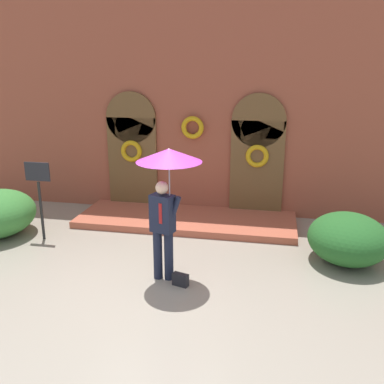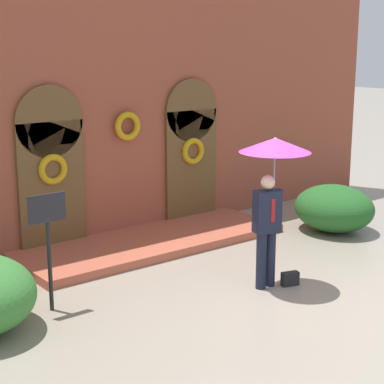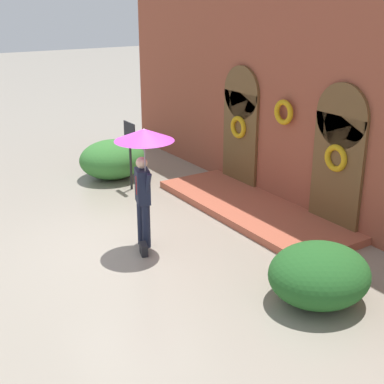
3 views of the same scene
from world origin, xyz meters
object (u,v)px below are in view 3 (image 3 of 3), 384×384
handbag (144,249)px  shrub_left (113,159)px  person_with_umbrella (144,152)px  shrub_right (319,274)px  sign_post (130,145)px

handbag → shrub_left: size_ratio=0.16×
person_with_umbrella → shrub_right: (3.20, 1.37, -1.44)m
shrub_left → shrub_right: shrub_left is taller
person_with_umbrella → shrub_left: 4.65m
person_with_umbrella → handbag: 1.83m
handbag → sign_post: size_ratio=0.16×
person_with_umbrella → handbag: size_ratio=8.44×
shrub_left → sign_post: bearing=-0.5°
person_with_umbrella → sign_post: person_with_umbrella is taller
person_with_umbrella → shrub_left: size_ratio=1.32×
handbag → shrub_left: shrub_left is taller
person_with_umbrella → shrub_right: bearing=23.2°
shrub_left → shrub_right: size_ratio=1.07×
sign_post → shrub_right: (6.35, 0.11, -0.69)m
person_with_umbrella → sign_post: (-3.15, 1.26, -0.75)m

